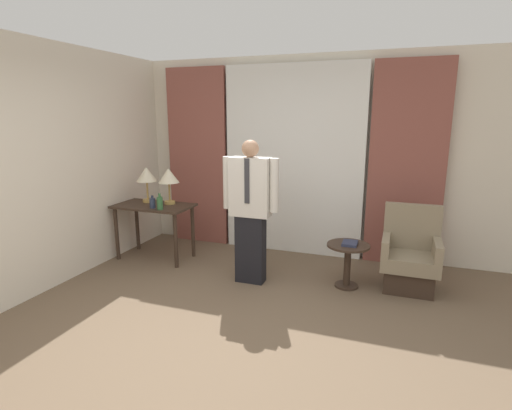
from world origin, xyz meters
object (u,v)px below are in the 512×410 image
table_lamp_left (147,176)px  person (250,207)px  bottle_by_lamp (152,203)px  armchair (410,259)px  bottle_near_edge (160,203)px  side_table (348,258)px  desk (154,214)px  table_lamp_right (169,177)px  book (350,243)px

table_lamp_left → person: bearing=-14.5°
bottle_by_lamp → person: size_ratio=0.10×
person → armchair: size_ratio=1.77×
bottle_near_edge → side_table: (2.35, 0.12, -0.48)m
bottle_by_lamp → bottle_near_edge: bearing=-15.7°
bottle_near_edge → side_table: bottle_near_edge is taller
desk → side_table: (2.58, -0.08, -0.27)m
side_table → bottle_by_lamp: bearing=-178.2°
person → armchair: (1.74, 0.42, -0.55)m
person → table_lamp_right: bearing=161.9°
person → book: (1.10, 0.22, -0.37)m
table_lamp_right → armchair: size_ratio=0.52×
table_lamp_left → armchair: table_lamp_left is taller
desk → armchair: 3.25m
bottle_near_edge → person: 1.27m
table_lamp_right → desk: bearing=-143.7°
table_lamp_left → bottle_by_lamp: size_ratio=2.95×
person → bottle_near_edge: bearing=175.1°
bottle_near_edge → armchair: (3.01, 0.31, -0.49)m
table_lamp_left → table_lamp_right: (0.35, 0.00, 0.00)m
desk → person: bearing=-11.5°
armchair → bottle_by_lamp: bearing=-175.0°
bottle_by_lamp → desk: bearing=120.7°
bottle_by_lamp → person: bearing=-6.0°
table_lamp_left → person: size_ratio=0.29×
bottle_near_edge → table_lamp_left: bearing=141.3°
table_lamp_right → book: 2.50m
person → book: bearing=11.4°
bottle_by_lamp → book: 2.52m
person → side_table: person is taller
bottle_by_lamp → armchair: armchair is taller
bottle_by_lamp → armchair: size_ratio=0.18×
desk → side_table: bearing=-1.8°
armchair → person: bearing=-166.3°
armchair → side_table: (-0.66, -0.20, 0.00)m
bottle_by_lamp → book: size_ratio=0.78×
desk → bottle_by_lamp: 0.26m
side_table → book: 0.18m
table_lamp_right → bottle_near_edge: 0.43m
table_lamp_right → bottle_by_lamp: (-0.08, -0.28, -0.30)m
table_lamp_left → bottle_near_edge: 0.59m
book → bottle_near_edge: bearing=-177.3°
bottle_by_lamp → side_table: bottle_by_lamp is taller
side_table → table_lamp_left: bearing=175.7°
desk → book: desk is taller
table_lamp_right → bottle_by_lamp: size_ratio=2.95×
table_lamp_right → person: (1.32, -0.43, -0.21)m
table_lamp_left → person: 1.74m
table_lamp_left → side_table: bearing=-4.3°
desk → side_table: size_ratio=2.03×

